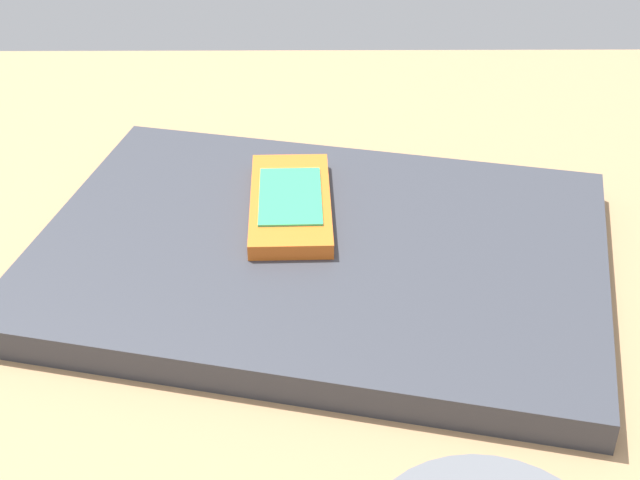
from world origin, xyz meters
The scene contains 3 objects.
desk_surface centered at (0.00, 0.00, 1.50)cm, with size 120.00×80.00×3.00cm, color #9E7751.
laptop_closed centered at (2.42, 4.15, 3.96)cm, with size 34.38×24.79×1.93cm, color #33353D.
cell_phone_on_laptop centered at (0.54, 7.80, 5.46)cm, with size 5.39×11.57×1.14cm.
Camera 1 is at (2.11, -42.85, 35.92)cm, focal length 51.66 mm.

